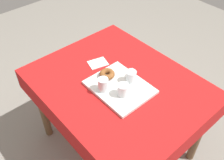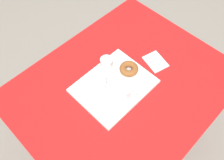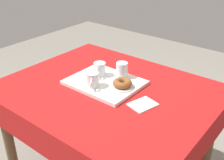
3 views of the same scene
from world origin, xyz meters
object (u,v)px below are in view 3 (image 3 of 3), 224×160
(dining_table, at_px, (108,104))
(water_glass_near, at_px, (122,71))
(serving_tray, at_px, (105,82))
(paper_napkin, at_px, (143,105))
(tea_mug_right, at_px, (93,80))
(donut_plate_left, at_px, (122,87))
(tea_mug_left, at_px, (100,70))
(sugar_donut_left, at_px, (122,83))

(dining_table, height_order, water_glass_near, water_glass_near)
(serving_tray, height_order, paper_napkin, serving_tray)
(dining_table, bearing_deg, paper_napkin, -5.63)
(serving_tray, distance_m, tea_mug_right, 0.11)
(dining_table, xyz_separation_m, donut_plate_left, (0.08, 0.03, 0.13))
(tea_mug_right, relative_size, donut_plate_left, 0.75)
(serving_tray, height_order, tea_mug_right, tea_mug_right)
(water_glass_near, xyz_separation_m, donut_plate_left, (0.08, -0.10, -0.04))
(dining_table, bearing_deg, tea_mug_right, -132.76)
(tea_mug_left, distance_m, tea_mug_right, 0.14)
(donut_plate_left, height_order, paper_napkin, donut_plate_left)
(serving_tray, height_order, donut_plate_left, donut_plate_left)
(dining_table, height_order, donut_plate_left, donut_plate_left)
(serving_tray, relative_size, paper_napkin, 3.01)
(water_glass_near, xyz_separation_m, sugar_donut_left, (0.08, -0.10, -0.02))
(tea_mug_left, xyz_separation_m, tea_mug_right, (0.06, -0.13, 0.00))
(sugar_donut_left, bearing_deg, paper_napkin, -18.35)
(serving_tray, height_order, water_glass_near, water_glass_near)
(tea_mug_left, height_order, tea_mug_right, same)
(dining_table, height_order, tea_mug_right, tea_mug_right)
(dining_table, xyz_separation_m, water_glass_near, (-0.00, 0.13, 0.17))
(serving_tray, xyz_separation_m, water_glass_near, (0.05, 0.11, 0.05))
(dining_table, bearing_deg, sugar_donut_left, 22.96)
(tea_mug_left, bearing_deg, tea_mug_right, -65.35)
(dining_table, distance_m, donut_plate_left, 0.16)
(tea_mug_left, distance_m, water_glass_near, 0.14)
(water_glass_near, distance_m, sugar_donut_left, 0.13)
(tea_mug_right, bearing_deg, tea_mug_left, 114.65)
(serving_tray, xyz_separation_m, tea_mug_right, (-0.01, -0.09, 0.05))
(serving_tray, bearing_deg, sugar_donut_left, 1.88)
(dining_table, distance_m, tea_mug_right, 0.19)
(sugar_donut_left, bearing_deg, tea_mug_left, 170.85)
(tea_mug_right, height_order, sugar_donut_left, tea_mug_right)
(water_glass_near, xyz_separation_m, paper_napkin, (0.26, -0.16, -0.06))
(tea_mug_left, bearing_deg, donut_plate_left, -9.15)
(tea_mug_left, height_order, paper_napkin, tea_mug_left)
(dining_table, bearing_deg, tea_mug_left, 150.97)
(tea_mug_left, bearing_deg, serving_tray, -27.02)
(dining_table, height_order, tea_mug_left, tea_mug_left)
(donut_plate_left, relative_size, sugar_donut_left, 1.25)
(dining_table, relative_size, sugar_donut_left, 11.14)
(water_glass_near, bearing_deg, sugar_donut_left, -51.63)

